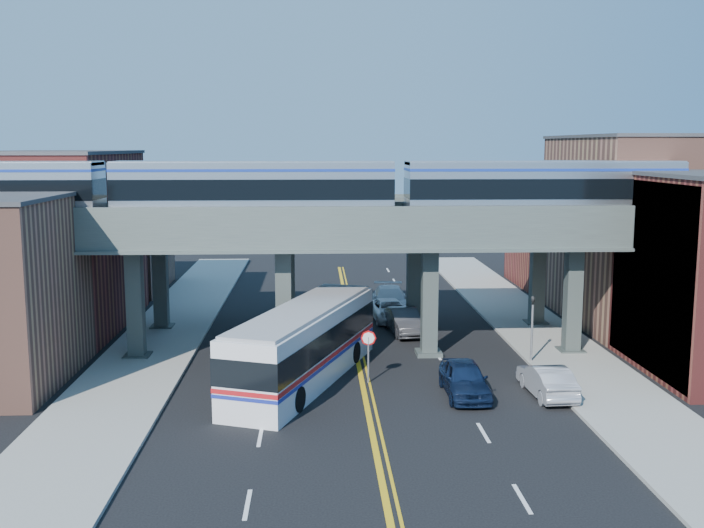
# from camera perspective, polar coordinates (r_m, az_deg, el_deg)

# --- Properties ---
(ground) EXTENTS (120.00, 120.00, 0.00)m
(ground) POSITION_cam_1_polar(r_m,az_deg,el_deg) (35.99, 1.04, -10.04)
(ground) COLOR black
(ground) RESTS_ON ground
(sidewalk_west) EXTENTS (5.00, 70.00, 0.16)m
(sidewalk_west) POSITION_cam_1_polar(r_m,az_deg,el_deg) (46.42, -14.18, -5.92)
(sidewalk_west) COLOR gray
(sidewalk_west) RESTS_ON ground
(sidewalk_east) EXTENTS (5.00, 70.00, 0.16)m
(sidewalk_east) POSITION_cam_1_polar(r_m,az_deg,el_deg) (47.51, 14.28, -5.59)
(sidewalk_east) COLOR gray
(sidewalk_east) RESTS_ON ground
(building_west_b) EXTENTS (8.00, 14.00, 11.00)m
(building_west_b) POSITION_cam_1_polar(r_m,az_deg,el_deg) (52.95, -20.56, 1.54)
(building_west_b) COLOR maroon
(building_west_b) RESTS_ON ground
(building_west_c) EXTENTS (8.00, 10.00, 8.00)m
(building_west_c) POSITION_cam_1_polar(r_m,az_deg,el_deg) (65.52, -17.04, 1.64)
(building_west_c) COLOR brown
(building_west_c) RESTS_ON ground
(building_east_b) EXTENTS (8.00, 14.00, 12.00)m
(building_east_b) POSITION_cam_1_polar(r_m,az_deg,el_deg) (54.43, 19.74, 2.29)
(building_east_b) COLOR brown
(building_east_b) RESTS_ON ground
(building_east_c) EXTENTS (8.00, 10.00, 9.00)m
(building_east_c) POSITION_cam_1_polar(r_m,az_deg,el_deg) (66.72, 15.45, 2.26)
(building_east_c) COLOR maroon
(building_east_c) RESTS_ON ground
(mural_panel) EXTENTS (0.10, 9.50, 9.50)m
(mural_panel) POSITION_cam_1_polar(r_m,az_deg,el_deg) (42.11, 20.85, -1.20)
(mural_panel) COLOR teal
(mural_panel) RESTS_ON ground
(elevated_viaduct_near) EXTENTS (52.00, 3.60, 7.40)m
(elevated_viaduct_near) POSITION_cam_1_polar(r_m,az_deg,el_deg) (42.39, 0.36, 1.78)
(elevated_viaduct_near) COLOR #3B4542
(elevated_viaduct_near) RESTS_ON ground
(elevated_viaduct_far) EXTENTS (52.00, 3.60, 7.40)m
(elevated_viaduct_far) POSITION_cam_1_polar(r_m,az_deg,el_deg) (49.34, -0.07, 2.74)
(elevated_viaduct_far) COLOR #3B4542
(elevated_viaduct_far) RESTS_ON ground
(transit_train) EXTENTS (45.77, 2.87, 3.34)m
(transit_train) POSITION_cam_1_polar(r_m,az_deg,el_deg) (42.21, -7.10, 5.42)
(transit_train) COLOR black
(transit_train) RESTS_ON elevated_viaduct_near
(stop_sign) EXTENTS (0.76, 0.09, 2.63)m
(stop_sign) POSITION_cam_1_polar(r_m,az_deg,el_deg) (38.37, 1.20, -6.12)
(stop_sign) COLOR slate
(stop_sign) RESTS_ON ground
(traffic_signal) EXTENTS (0.15, 0.18, 4.10)m
(traffic_signal) POSITION_cam_1_polar(r_m,az_deg,el_deg) (42.63, 12.98, -4.09)
(traffic_signal) COLOR slate
(traffic_signal) RESTS_ON ground
(transit_bus) EXTENTS (7.63, 13.92, 3.54)m
(transit_bus) POSITION_cam_1_polar(r_m,az_deg,el_deg) (38.73, -3.49, -5.90)
(transit_bus) COLOR silver
(transit_bus) RESTS_ON ground
(car_lane_a) EXTENTS (1.93, 4.80, 1.63)m
(car_lane_a) POSITION_cam_1_polar(r_m,az_deg,el_deg) (37.05, 8.18, -8.26)
(car_lane_a) COLOR #0E1B35
(car_lane_a) RESTS_ON ground
(car_lane_b) EXTENTS (2.21, 4.92, 1.57)m
(car_lane_b) POSITION_cam_1_polar(r_m,az_deg,el_deg) (48.60, 3.82, -4.17)
(car_lane_b) COLOR #333336
(car_lane_b) RESTS_ON ground
(car_lane_c) EXTENTS (2.87, 5.24, 1.39)m
(car_lane_c) POSITION_cam_1_polar(r_m,az_deg,el_deg) (52.15, 2.76, -3.38)
(car_lane_c) COLOR white
(car_lane_c) RESTS_ON ground
(car_lane_d) EXTENTS (2.65, 5.99, 1.71)m
(car_lane_d) POSITION_cam_1_polar(r_m,az_deg,el_deg) (54.91, 2.78, -2.60)
(car_lane_d) COLOR silver
(car_lane_d) RESTS_ON ground
(car_parked_curb) EXTENTS (1.81, 4.59, 1.49)m
(car_parked_curb) POSITION_cam_1_polar(r_m,az_deg,el_deg) (37.79, 13.99, -8.21)
(car_parked_curb) COLOR #9A999E
(car_parked_curb) RESTS_ON ground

